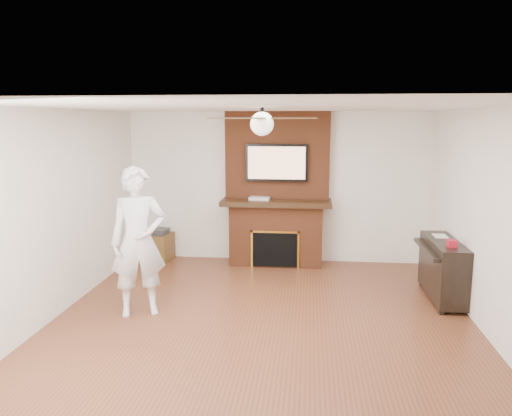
# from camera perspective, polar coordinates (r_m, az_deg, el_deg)

# --- Properties ---
(room_shell) EXTENTS (5.36, 5.86, 2.86)m
(room_shell) POSITION_cam_1_polar(r_m,az_deg,el_deg) (5.65, 0.66, -1.31)
(room_shell) COLOR #5B2E1A
(room_shell) RESTS_ON ground
(fireplace) EXTENTS (1.78, 0.64, 2.50)m
(fireplace) POSITION_cam_1_polar(r_m,az_deg,el_deg) (8.20, 2.36, 0.44)
(fireplace) COLOR brown
(fireplace) RESTS_ON ground
(tv) EXTENTS (1.00, 0.08, 0.60)m
(tv) POSITION_cam_1_polar(r_m,az_deg,el_deg) (8.06, 2.38, 5.19)
(tv) COLOR black
(tv) RESTS_ON fireplace
(ceiling_fan) EXTENTS (1.21, 1.21, 0.31)m
(ceiling_fan) POSITION_cam_1_polar(r_m,az_deg,el_deg) (5.54, 0.69, 9.72)
(ceiling_fan) COLOR black
(ceiling_fan) RESTS_ON room_shell
(person) EXTENTS (0.79, 0.66, 1.82)m
(person) POSITION_cam_1_polar(r_m,az_deg,el_deg) (6.21, -13.29, -3.76)
(person) COLOR silver
(person) RESTS_ON ground
(side_table) EXTENTS (0.53, 0.53, 0.55)m
(side_table) POSITION_cam_1_polar(r_m,az_deg,el_deg) (8.66, -11.27, -4.25)
(side_table) COLOR #573B19
(side_table) RESTS_ON ground
(piano) EXTENTS (0.46, 1.23, 0.89)m
(piano) POSITION_cam_1_polar(r_m,az_deg,el_deg) (7.10, 20.52, -6.43)
(piano) COLOR black
(piano) RESTS_ON ground
(cable_box) EXTENTS (0.34, 0.22, 0.05)m
(cable_box) POSITION_cam_1_polar(r_m,az_deg,el_deg) (8.10, 0.42, 1.11)
(cable_box) COLOR silver
(cable_box) RESTS_ON fireplace
(candle_orange) EXTENTS (0.07, 0.07, 0.12)m
(candle_orange) POSITION_cam_1_polar(r_m,az_deg,el_deg) (8.19, 1.26, -6.29)
(candle_orange) COLOR red
(candle_orange) RESTS_ON ground
(candle_green) EXTENTS (0.07, 0.07, 0.08)m
(candle_green) POSITION_cam_1_polar(r_m,az_deg,el_deg) (8.20, 1.61, -6.40)
(candle_green) COLOR #458234
(candle_green) RESTS_ON ground
(candle_cream) EXTENTS (0.08, 0.08, 0.11)m
(candle_cream) POSITION_cam_1_polar(r_m,az_deg,el_deg) (8.24, 3.51, -6.22)
(candle_cream) COLOR beige
(candle_cream) RESTS_ON ground
(candle_blue) EXTENTS (0.06, 0.06, 0.08)m
(candle_blue) POSITION_cam_1_polar(r_m,az_deg,el_deg) (8.21, 2.93, -6.39)
(candle_blue) COLOR #334199
(candle_blue) RESTS_ON ground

